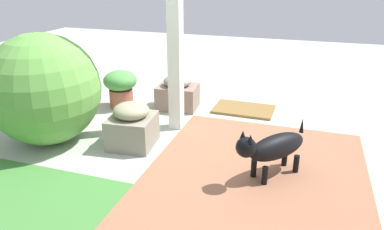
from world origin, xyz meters
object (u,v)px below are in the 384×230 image
(dog, at_px, (273,148))
(round_shrub, at_px, (44,89))
(stone_planter_mid, at_px, (132,126))
(terracotta_pot_tall, at_px, (84,87))
(doormat, at_px, (244,109))
(porch_pillar, at_px, (175,7))
(stone_planter_nearest, at_px, (178,93))
(terracotta_pot_broad, at_px, (121,86))

(dog, bearing_deg, round_shrub, -0.63)
(stone_planter_mid, height_order, round_shrub, round_shrub)
(terracotta_pot_tall, height_order, doormat, terracotta_pot_tall)
(doormat, bearing_deg, porch_pillar, 50.28)
(stone_planter_nearest, bearing_deg, porch_pillar, 109.21)
(porch_pillar, relative_size, round_shrub, 2.35)
(stone_planter_nearest, xyz_separation_m, round_shrub, (0.89, 1.26, 0.34))
(terracotta_pot_broad, relative_size, dog, 0.76)
(porch_pillar, relative_size, stone_planter_mid, 5.28)
(terracotta_pot_tall, bearing_deg, terracotta_pot_broad, -174.59)
(stone_planter_mid, xyz_separation_m, dog, (-1.35, 0.19, 0.08))
(stone_planter_mid, relative_size, terracotta_pot_broad, 1.03)
(round_shrub, bearing_deg, terracotta_pot_broad, -101.26)
(porch_pillar, xyz_separation_m, terracotta_pot_tall, (1.37, -0.32, -1.04))
(stone_planter_nearest, height_order, doormat, stone_planter_nearest)
(stone_planter_mid, distance_m, terracotta_pot_tall, 1.41)
(dog, bearing_deg, stone_planter_mid, -7.97)
(stone_planter_mid, xyz_separation_m, terracotta_pot_tall, (1.12, -0.86, 0.02))
(porch_pillar, height_order, stone_planter_mid, porch_pillar)
(terracotta_pot_tall, bearing_deg, dog, 156.98)
(porch_pillar, bearing_deg, terracotta_pot_tall, -13.19)
(dog, bearing_deg, terracotta_pot_tall, -23.02)
(stone_planter_nearest, xyz_separation_m, terracotta_pot_broad, (0.68, 0.18, 0.08))
(terracotta_pot_broad, bearing_deg, stone_planter_mid, 124.24)
(porch_pillar, xyz_separation_m, round_shrub, (1.09, 0.70, -0.73))
(porch_pillar, distance_m, terracotta_pot_broad, 1.37)
(porch_pillar, distance_m, terracotta_pot_tall, 1.75)
(round_shrub, xyz_separation_m, terracotta_pot_tall, (0.29, -1.03, -0.31))
(round_shrub, bearing_deg, dog, 179.37)
(round_shrub, relative_size, terracotta_pot_broad, 2.31)
(porch_pillar, bearing_deg, stone_planter_nearest, -70.79)
(round_shrub, bearing_deg, doormat, -139.73)
(terracotta_pot_broad, relative_size, doormat, 0.65)
(stone_planter_nearest, height_order, terracotta_pot_tall, terracotta_pot_tall)
(doormat, bearing_deg, stone_planter_nearest, 12.42)
(terracotta_pot_tall, relative_size, doormat, 0.88)
(porch_pillar, bearing_deg, terracotta_pot_broad, -22.94)
(stone_planter_mid, xyz_separation_m, terracotta_pot_broad, (0.62, -0.91, 0.07))
(stone_planter_mid, distance_m, terracotta_pot_broad, 1.10)
(terracotta_pot_tall, xyz_separation_m, dog, (-2.47, 1.05, 0.05))
(terracotta_pot_broad, bearing_deg, porch_pillar, 157.06)
(terracotta_pot_broad, xyz_separation_m, terracotta_pot_tall, (0.50, 0.05, -0.05))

